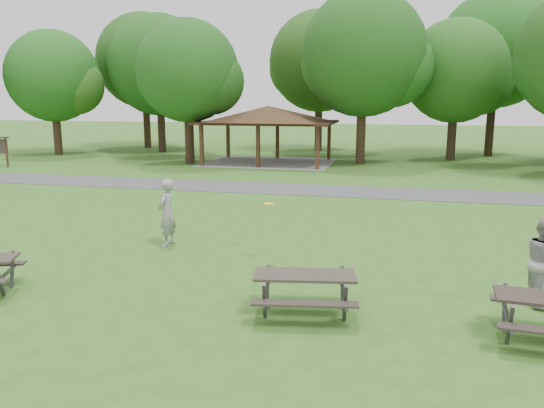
% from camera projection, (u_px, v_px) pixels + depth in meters
% --- Properties ---
extents(ground, '(160.00, 160.00, 0.00)m').
position_uv_depth(ground, '(186.00, 294.00, 11.71)').
color(ground, '#305E1B').
rests_on(ground, ground).
extents(asphalt_path, '(120.00, 3.20, 0.02)m').
position_uv_depth(asphalt_path, '(300.00, 189.00, 25.06)').
color(asphalt_path, '#434346').
rests_on(asphalt_path, ground).
extents(pavilion, '(8.60, 7.01, 3.76)m').
position_uv_depth(pavilion, '(268.00, 116.00, 34.91)').
color(pavilion, '#372414').
rests_on(pavilion, ground).
extents(tree_row_b, '(7.14, 6.80, 9.28)m').
position_uv_depth(tree_row_b, '(54.00, 79.00, 39.69)').
color(tree_row_b, '#322016').
rests_on(tree_row_b, ground).
extents(tree_row_c, '(8.19, 7.80, 10.67)m').
position_uv_depth(tree_row_c, '(160.00, 68.00, 41.27)').
color(tree_row_c, black).
rests_on(tree_row_c, ground).
extents(tree_row_d, '(6.93, 6.60, 9.27)m').
position_uv_depth(tree_row_d, '(189.00, 74.00, 34.09)').
color(tree_row_d, black).
rests_on(tree_row_d, ground).
extents(tree_row_e, '(8.40, 8.00, 11.02)m').
position_uv_depth(tree_row_e, '(365.00, 58.00, 33.77)').
color(tree_row_e, black).
rests_on(tree_row_e, ground).
extents(tree_row_f, '(7.35, 7.00, 9.55)m').
position_uv_depth(tree_row_f, '(457.00, 74.00, 35.94)').
color(tree_row_f, black).
rests_on(tree_row_f, ground).
extents(tree_deep_a, '(8.40, 8.00, 11.38)m').
position_uv_depth(tree_deep_a, '(145.00, 64.00, 45.17)').
color(tree_deep_a, '#311D15').
rests_on(tree_deep_a, ground).
extents(tree_deep_b, '(8.40, 8.00, 11.13)m').
position_uv_depth(tree_deep_b, '(321.00, 65.00, 42.29)').
color(tree_deep_b, black).
rests_on(tree_deep_b, ground).
extents(tree_deep_c, '(8.82, 8.40, 11.90)m').
position_uv_depth(tree_deep_c, '(497.00, 53.00, 38.28)').
color(tree_deep_c, black).
rests_on(tree_deep_c, ground).
extents(picnic_table_middle, '(2.25, 1.92, 0.87)m').
position_uv_depth(picnic_table_middle, '(305.00, 284.00, 10.51)').
color(picnic_table_middle, '#312923').
rests_on(picnic_table_middle, ground).
extents(frisbee_in_flight, '(0.31, 0.31, 0.02)m').
position_uv_depth(frisbee_in_flight, '(269.00, 204.00, 13.76)').
color(frisbee_in_flight, yellow).
rests_on(frisbee_in_flight, ground).
extents(frisbee_thrower, '(0.50, 0.73, 1.97)m').
position_uv_depth(frisbee_thrower, '(167.00, 213.00, 15.40)').
color(frisbee_thrower, gray).
rests_on(frisbee_thrower, ground).
extents(frisbee_catcher, '(0.74, 0.93, 1.87)m').
position_uv_depth(frisbee_catcher, '(544.00, 262.00, 10.95)').
color(frisbee_catcher, '#9A9A9D').
rests_on(frisbee_catcher, ground).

